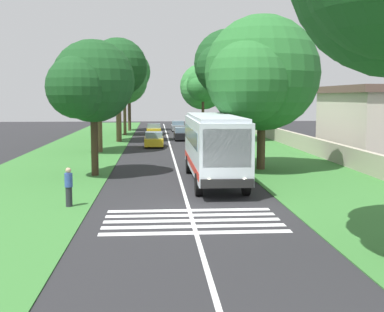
{
  "coord_description": "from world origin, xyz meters",
  "views": [
    {
      "loc": [
        -20.88,
        1.37,
        4.72
      ],
      "look_at": [
        6.27,
        -0.54,
        1.6
      ],
      "focal_mm": 48.14,
      "sensor_mm": 36.0,
      "label": 1
    }
  ],
  "objects": [
    {
      "name": "roadside_wall",
      "position": [
        20.0,
        -11.6,
        0.72
      ],
      "size": [
        70.0,
        0.4,
        1.36
      ],
      "primitive_type": "cube",
      "color": "#B2A893",
      "rests_on": "grass_verge_right"
    },
    {
      "name": "grass_verge_left",
      "position": [
        15.0,
        8.2,
        0.02
      ],
      "size": [
        120.0,
        8.0,
        0.04
      ],
      "primitive_type": "cube",
      "color": "#387533",
      "rests_on": "ground"
    },
    {
      "name": "trailing_car_1",
      "position": [
        35.59,
        -1.54,
        0.67
      ],
      "size": [
        4.3,
        1.78,
        1.43
      ],
      "color": "black",
      "rests_on": "ground"
    },
    {
      "name": "roadside_tree_right_3",
      "position": [
        63.37,
        -6.17,
        6.23
      ],
      "size": [
        9.0,
        7.51,
        10.15
      ],
      "color": "brown",
      "rests_on": "grass_verge_right"
    },
    {
      "name": "coach_bus",
      "position": [
        7.3,
        -1.8,
        2.15
      ],
      "size": [
        11.16,
        2.62,
        3.73
      ],
      "color": "silver",
      "rests_on": "ground"
    },
    {
      "name": "roadside_tree_right_4",
      "position": [
        52.8,
        -5.26,
        6.28
      ],
      "size": [
        5.49,
        4.73,
        8.73
      ],
      "color": "#3D2D1E",
      "rests_on": "grass_verge_right"
    },
    {
      "name": "pedestrian",
      "position": [
        1.19,
        5.12,
        0.91
      ],
      "size": [
        0.34,
        0.34,
        1.69
      ],
      "color": "#26262D",
      "rests_on": "grass_verge_left"
    },
    {
      "name": "roadside_tree_right_1",
      "position": [
        11.98,
        -5.22,
        6.05
      ],
      "size": [
        8.93,
        7.4,
        9.92
      ],
      "color": "#4C3826",
      "rests_on": "grass_verge_right"
    },
    {
      "name": "utility_pole",
      "position": [
        12.32,
        -5.41,
        4.47
      ],
      "size": [
        0.24,
        1.4,
        8.57
      ],
      "color": "#473828",
      "rests_on": "grass_verge_right"
    },
    {
      "name": "trailing_car_0",
      "position": [
        28.14,
        1.56,
        0.67
      ],
      "size": [
        4.3,
        1.78,
        1.43
      ],
      "color": "gold",
      "rests_on": "ground"
    },
    {
      "name": "centre_line",
      "position": [
        15.0,
        0.0,
        0.0
      ],
      "size": [
        110.0,
        0.16,
        0.01
      ],
      "primitive_type": "cube",
      "color": "silver",
      "rests_on": "ground"
    },
    {
      "name": "roadside_tree_left_3",
      "position": [
        23.33,
        6.34,
        6.14
      ],
      "size": [
        7.22,
        5.97,
        9.23
      ],
      "color": "brown",
      "rests_on": "grass_verge_left"
    },
    {
      "name": "trailing_car_3",
      "position": [
        50.55,
        -1.7,
        0.67
      ],
      "size": [
        4.3,
        1.78,
        1.43
      ],
      "color": "gray",
      "rests_on": "ground"
    },
    {
      "name": "roadside_tree_left_2",
      "position": [
        33.73,
        5.46,
        7.61
      ],
      "size": [
        7.64,
        6.16,
        10.83
      ],
      "color": "brown",
      "rests_on": "grass_verge_left"
    },
    {
      "name": "roadside_tree_left_1",
      "position": [
        10.1,
        5.2,
        5.49
      ],
      "size": [
        6.27,
        4.98,
        8.06
      ],
      "color": "#3D2D1E",
      "rests_on": "grass_verge_left"
    },
    {
      "name": "trailing_car_2",
      "position": [
        43.66,
        1.62,
        0.67
      ],
      "size": [
        4.3,
        1.78,
        1.43
      ],
      "color": "gold",
      "rests_on": "ground"
    },
    {
      "name": "ground",
      "position": [
        0.0,
        0.0,
        0.0
      ],
      "size": [
        160.0,
        160.0,
        0.0
      ],
      "primitive_type": "plane",
      "color": "#262628"
    },
    {
      "name": "roadside_tree_right_2",
      "position": [
        33.84,
        -6.09,
        8.05
      ],
      "size": [
        8.82,
        7.21,
        11.83
      ],
      "color": "brown",
      "rests_on": "grass_verge_right"
    },
    {
      "name": "zebra_crossing",
      "position": [
        -1.57,
        0.0,
        0.0
      ],
      "size": [
        4.05,
        6.8,
        0.01
      ],
      "color": "silver",
      "rests_on": "ground"
    },
    {
      "name": "roadside_tree_left_0",
      "position": [
        43.36,
        5.4,
        6.55
      ],
      "size": [
        6.91,
        5.73,
        9.52
      ],
      "color": "brown",
      "rests_on": "grass_verge_left"
    },
    {
      "name": "roadside_tree_left_4",
      "position": [
        51.75,
        5.14,
        8.05
      ],
      "size": [
        7.16,
        5.94,
        11.16
      ],
      "color": "#3D2D1E",
      "rests_on": "grass_verge_left"
    },
    {
      "name": "grass_verge_right",
      "position": [
        15.0,
        -8.2,
        0.02
      ],
      "size": [
        120.0,
        8.0,
        0.04
      ],
      "primitive_type": "cube",
      "color": "#387533",
      "rests_on": "ground"
    }
  ]
}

